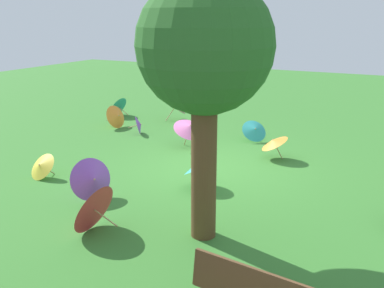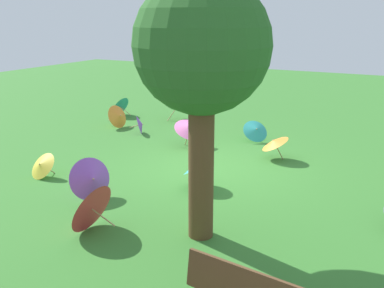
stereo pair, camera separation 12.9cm
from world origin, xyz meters
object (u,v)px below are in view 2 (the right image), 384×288
at_px(shade_tree, 202,51).
at_px(parasol_pink_1, 191,128).
at_px(parasol_purple_1, 141,125).
at_px(parasol_orange_3, 274,142).
at_px(parasol_pink_2, 178,105).
at_px(parasol_teal_0, 119,106).
at_px(parasol_red_1, 88,206).
at_px(parasol_purple_4, 92,179).
at_px(parasol_teal_2, 197,166).
at_px(parasol_yellow_0, 41,165).
at_px(parasol_orange_0, 119,116).
at_px(parasol_teal_3, 256,130).

bearing_deg(shade_tree, parasol_pink_1, -60.28).
relative_size(parasol_purple_1, parasol_orange_3, 0.66).
bearing_deg(parasol_pink_2, parasol_teal_0, 10.80).
bearing_deg(parasol_pink_1, parasol_red_1, 98.14).
relative_size(parasol_orange_3, parasol_purple_4, 0.97).
relative_size(shade_tree, parasol_purple_1, 6.79).
relative_size(parasol_pink_1, parasol_teal_2, 1.51).
distance_m(parasol_teal_0, parasol_yellow_0, 6.34).
bearing_deg(parasol_orange_0, parasol_teal_2, 143.58).
relative_size(shade_tree, parasol_pink_1, 3.47).
xyz_separation_m(parasol_orange_0, parasol_teal_3, (-4.54, -0.50, -0.04)).
bearing_deg(parasol_purple_1, parasol_red_1, 116.13).
bearing_deg(parasol_purple_4, parasol_teal_3, -105.39).
bearing_deg(parasol_red_1, parasol_teal_2, -105.35).
distance_m(parasol_orange_0, parasol_orange_3, 5.56).
relative_size(parasol_pink_2, parasol_purple_4, 1.20).
xyz_separation_m(shade_tree, parasol_teal_0, (6.66, -6.68, -2.67)).
bearing_deg(parasol_purple_4, parasol_orange_0, -58.45).
distance_m(parasol_purple_1, parasol_yellow_0, 4.20).
bearing_deg(parasol_teal_2, parasol_teal_3, -89.33).
height_order(parasol_red_1, parasol_purple_4, parasol_red_1).
height_order(parasol_red_1, parasol_pink_1, parasol_red_1).
xyz_separation_m(shade_tree, parasol_pink_1, (2.48, -4.35, -2.46)).
relative_size(parasol_red_1, parasol_orange_3, 1.00).
xyz_separation_m(parasol_orange_0, parasol_purple_1, (-1.07, 0.31, -0.10)).
height_order(parasol_orange_3, parasol_purple_4, parasol_purple_4).
bearing_deg(parasol_purple_4, parasol_teal_0, -57.38).
distance_m(parasol_red_1, parasol_teal_2, 2.73).
bearing_deg(parasol_yellow_0, parasol_purple_4, 166.58).
height_order(parasol_teal_0, parasol_purple_1, parasol_teal_0).
bearing_deg(parasol_pink_1, parasol_orange_3, -177.97).
distance_m(parasol_red_1, parasol_teal_3, 6.55).
relative_size(parasol_orange_3, parasol_teal_3, 0.99).
bearing_deg(parasol_teal_0, parasol_teal_2, 139.49).
height_order(parasol_teal_2, parasol_teal_3, parasol_teal_2).
height_order(shade_tree, parasol_red_1, shade_tree).
distance_m(parasol_teal_0, parasol_red_1, 8.90).
height_order(shade_tree, parasol_pink_2, shade_tree).
xyz_separation_m(parasol_purple_1, parasol_orange_3, (-4.43, 0.52, 0.17)).
bearing_deg(parasol_purple_1, parasol_pink_2, -93.30).
distance_m(parasol_teal_0, parasol_teal_3, 5.65).
bearing_deg(shade_tree, parasol_orange_0, -43.14).
relative_size(parasol_orange_0, parasol_pink_1, 0.68).
bearing_deg(parasol_teal_3, parasol_teal_0, -9.38).
bearing_deg(parasol_red_1, parasol_purple_1, -63.87).
xyz_separation_m(shade_tree, parasol_red_1, (1.75, 0.75, -2.58)).
bearing_deg(parasol_orange_3, parasol_yellow_0, 40.60).
height_order(parasol_red_1, parasol_teal_3, parasol_red_1).
bearing_deg(shade_tree, parasol_teal_2, -61.23).
distance_m(parasol_red_1, parasol_purple_4, 1.34).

